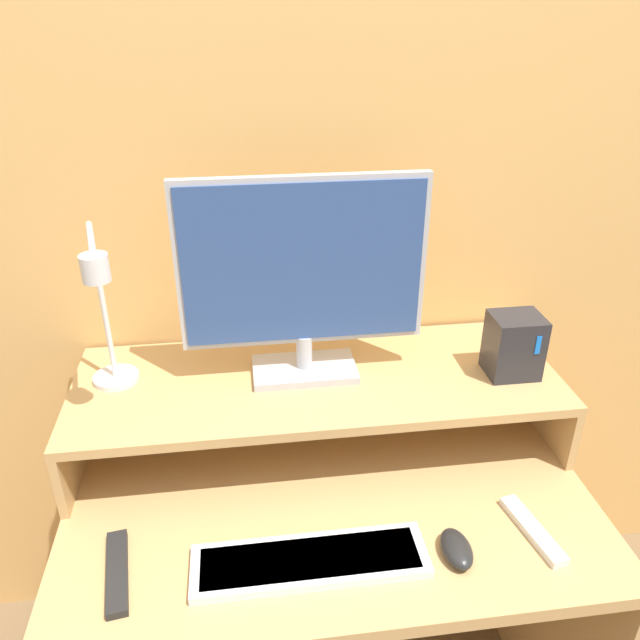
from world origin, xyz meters
TOP-DOWN VIEW (x-y plane):
  - wall_back at (0.00, 0.77)m, footprint 6.00×0.05m
  - desk at (0.00, 0.37)m, footprint 1.10×0.74m
  - monitor_shelf at (0.00, 0.53)m, footprint 1.10×0.40m
  - monitor at (-0.03, 0.55)m, footprint 0.53×0.13m
  - desk_lamp at (-0.44, 0.50)m, footprint 0.11×0.25m
  - router_dock at (0.44, 0.49)m, footprint 0.11×0.10m
  - keyboard at (-0.06, 0.15)m, footprint 0.44×0.12m
  - mouse at (0.21, 0.14)m, footprint 0.06×0.10m
  - remote_control at (-0.42, 0.18)m, footprint 0.06×0.19m
  - remote_secondary at (0.38, 0.17)m, footprint 0.07×0.18m

SIDE VIEW (x-z plane):
  - desk at x=0.00m, z-range 0.14..0.85m
  - remote_control at x=-0.42m, z-range 0.71..0.72m
  - remote_secondary at x=0.38m, z-range 0.71..0.72m
  - keyboard at x=-0.06m, z-range 0.71..0.72m
  - mouse at x=0.21m, z-range 0.71..0.74m
  - monitor_shelf at x=0.00m, z-range 0.76..0.93m
  - router_dock at x=0.44m, z-range 0.87..1.02m
  - desk_lamp at x=-0.44m, z-range 0.88..1.26m
  - monitor at x=-0.03m, z-range 0.89..1.35m
  - wall_back at x=0.00m, z-range 0.00..2.50m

